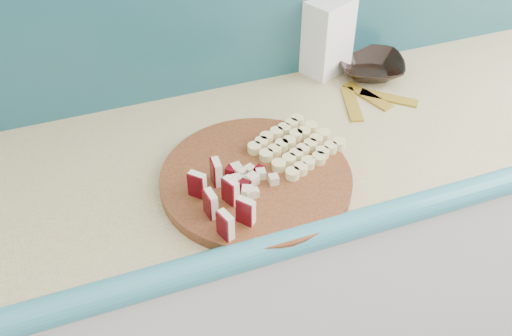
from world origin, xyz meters
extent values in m
cube|color=silver|center=(0.10, 1.50, 0.44)|extent=(2.20, 0.60, 0.88)
cube|color=tan|center=(0.10, 1.50, 0.90)|extent=(2.20, 0.60, 0.03)
cube|color=teal|center=(0.10, 1.20, 0.90)|extent=(2.20, 0.06, 0.03)
cylinder|color=#49200F|center=(-0.09, 1.38, 0.92)|extent=(0.55, 0.55, 0.03)
cube|color=beige|center=(-0.20, 1.24, 0.96)|extent=(0.03, 0.04, 0.06)
cube|color=#42040A|center=(-0.21, 1.24, 0.96)|extent=(0.02, 0.03, 0.06)
cube|color=beige|center=(-0.21, 1.31, 0.96)|extent=(0.03, 0.04, 0.06)
cube|color=#42040A|center=(-0.22, 1.30, 0.96)|extent=(0.02, 0.03, 0.06)
cube|color=beige|center=(-0.22, 1.37, 0.96)|extent=(0.03, 0.04, 0.06)
cube|color=#42040A|center=(-0.23, 1.37, 0.96)|extent=(0.02, 0.03, 0.06)
cube|color=beige|center=(-0.15, 1.26, 0.96)|extent=(0.03, 0.04, 0.06)
cube|color=#42040A|center=(-0.16, 1.26, 0.96)|extent=(0.02, 0.03, 0.06)
cube|color=beige|center=(-0.16, 1.33, 0.96)|extent=(0.03, 0.04, 0.06)
cube|color=#42040A|center=(-0.17, 1.32, 0.96)|extent=(0.02, 0.03, 0.06)
cube|color=beige|center=(-0.17, 1.39, 0.96)|extent=(0.03, 0.04, 0.06)
cube|color=#42040A|center=(-0.18, 1.39, 0.96)|extent=(0.02, 0.03, 0.06)
cube|color=beige|center=(-0.10, 1.38, 0.95)|extent=(0.02, 0.02, 0.02)
cube|color=beige|center=(-0.10, 1.39, 0.95)|extent=(0.02, 0.02, 0.02)
cube|color=#42040A|center=(-0.10, 1.40, 0.95)|extent=(0.02, 0.02, 0.02)
cube|color=beige|center=(-0.11, 1.38, 0.95)|extent=(0.02, 0.02, 0.02)
cube|color=beige|center=(-0.12, 1.39, 0.95)|extent=(0.02, 0.02, 0.02)
cube|color=beige|center=(-0.13, 1.39, 0.95)|extent=(0.02, 0.02, 0.02)
cube|color=beige|center=(-0.12, 1.38, 0.95)|extent=(0.02, 0.02, 0.02)
cube|color=beige|center=(-0.13, 1.37, 0.95)|extent=(0.02, 0.02, 0.02)
cube|color=#42040A|center=(-0.14, 1.36, 0.95)|extent=(0.02, 0.02, 0.02)
cube|color=beige|center=(-0.12, 1.36, 0.95)|extent=(0.02, 0.02, 0.02)
cube|color=beige|center=(-0.11, 1.35, 0.95)|extent=(0.02, 0.02, 0.02)
cube|color=beige|center=(-0.11, 1.37, 0.95)|extent=(0.02, 0.02, 0.02)
cube|color=beige|center=(-0.10, 1.36, 0.95)|extent=(0.02, 0.02, 0.02)
cube|color=beige|center=(-0.09, 1.36, 0.95)|extent=(0.02, 0.02, 0.02)
cube|color=#42040A|center=(-0.10, 1.37, 0.95)|extent=(0.02, 0.02, 0.02)
cylinder|color=#DDD487|center=(-0.02, 1.35, 0.95)|extent=(0.03, 0.03, 0.02)
cylinder|color=#DDD487|center=(0.01, 1.36, 0.95)|extent=(0.03, 0.03, 0.02)
cylinder|color=#DDD487|center=(0.03, 1.37, 0.95)|extent=(0.03, 0.03, 0.02)
cylinder|color=#DDD487|center=(0.05, 1.38, 0.95)|extent=(0.03, 0.03, 0.02)
cylinder|color=#DDD487|center=(0.07, 1.39, 0.95)|extent=(0.03, 0.03, 0.02)
cylinder|color=#DDD487|center=(0.10, 1.40, 0.95)|extent=(0.03, 0.03, 0.02)
cylinder|color=#DDD487|center=(0.12, 1.41, 0.95)|extent=(0.03, 0.03, 0.02)
cylinder|color=#DDD487|center=(-0.03, 1.39, 0.95)|extent=(0.03, 0.03, 0.02)
cylinder|color=#DDD487|center=(-0.01, 1.40, 0.95)|extent=(0.03, 0.03, 0.02)
cylinder|color=#DDD487|center=(0.01, 1.41, 0.95)|extent=(0.03, 0.03, 0.02)
cylinder|color=#DDD487|center=(0.03, 1.42, 0.95)|extent=(0.03, 0.03, 0.02)
cylinder|color=#DDD487|center=(0.06, 1.43, 0.95)|extent=(0.03, 0.03, 0.02)
cylinder|color=#DDD487|center=(0.08, 1.44, 0.95)|extent=(0.03, 0.03, 0.02)
cylinder|color=#DDD487|center=(0.10, 1.45, 0.95)|extent=(0.03, 0.03, 0.02)
cylinder|color=#DDD487|center=(-0.05, 1.43, 0.95)|extent=(0.03, 0.03, 0.02)
cylinder|color=#DDD487|center=(-0.03, 1.44, 0.95)|extent=(0.03, 0.03, 0.02)
cylinder|color=#DDD487|center=(-0.01, 1.45, 0.95)|extent=(0.03, 0.03, 0.02)
cylinder|color=#DDD487|center=(0.02, 1.46, 0.95)|extent=(0.03, 0.03, 0.02)
cylinder|color=#DDD487|center=(0.04, 1.47, 0.95)|extent=(0.03, 0.03, 0.02)
cylinder|color=#DDD487|center=(0.06, 1.48, 0.95)|extent=(0.03, 0.03, 0.02)
cylinder|color=#DDD487|center=(0.09, 1.49, 0.95)|extent=(0.03, 0.03, 0.02)
cylinder|color=#DDD487|center=(-0.07, 1.46, 0.95)|extent=(0.03, 0.03, 0.02)
cylinder|color=#DDD487|center=(-0.05, 1.47, 0.95)|extent=(0.03, 0.03, 0.02)
cylinder|color=#DDD487|center=(-0.02, 1.48, 0.95)|extent=(0.03, 0.03, 0.02)
cylinder|color=#DDD487|center=(0.00, 1.49, 0.95)|extent=(0.03, 0.03, 0.02)
cylinder|color=#DDD487|center=(0.02, 1.50, 0.95)|extent=(0.03, 0.03, 0.02)
cylinder|color=#DDD487|center=(0.05, 1.52, 0.95)|extent=(0.03, 0.03, 0.02)
cylinder|color=#DDD487|center=(0.07, 1.53, 0.95)|extent=(0.03, 0.03, 0.02)
imported|color=black|center=(0.36, 1.70, 0.93)|extent=(0.23, 0.23, 0.04)
cube|color=white|center=(0.26, 1.76, 1.01)|extent=(0.15, 0.13, 0.21)
cube|color=#B28522|center=(0.25, 1.58, 0.91)|extent=(0.07, 0.15, 0.01)
cube|color=#B28522|center=(0.30, 1.60, 0.91)|extent=(0.08, 0.15, 0.01)
cube|color=#B28522|center=(0.35, 1.57, 0.91)|extent=(0.13, 0.12, 0.01)
camera|label=1|loc=(-0.41, 0.53, 1.76)|focal=40.00mm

